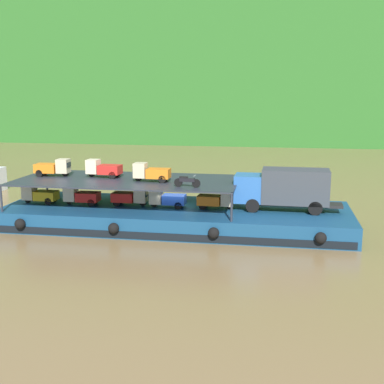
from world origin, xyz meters
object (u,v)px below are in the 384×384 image
Objects in this scene: covered_lorry at (284,188)px; mini_truck_upper_mid at (103,169)px; mini_truck_upper_fore at (151,172)px; mini_truck_lower_stern at (39,194)px; mini_truck_lower_bow at (217,200)px; motorcycle_upper_port at (187,181)px; mini_truck_lower_aft at (81,196)px; mini_truck_lower_mid at (130,196)px; mini_truck_lower_fore at (167,198)px; cargo_barge at (176,217)px; mini_truck_upper_stern at (53,167)px.

mini_truck_upper_mid is at bearing 177.64° from covered_lorry.
mini_truck_upper_mid is at bearing 163.81° from mini_truck_upper_fore.
covered_lorry is 2.88× the size of mini_truck_lower_stern.
mini_truck_lower_bow is 3.39m from motorcycle_upper_port.
mini_truck_lower_aft is at bearing -141.36° from mini_truck_upper_mid.
mini_truck_lower_fore is (2.93, -0.24, 0.00)m from mini_truck_lower_mid.
mini_truck_lower_bow is at bearing 0.11° from cargo_barge.
mini_truck_lower_fore is at bearing -10.67° from mini_truck_upper_mid.
mini_truck_upper_mid is (-14.05, 0.58, 1.00)m from covered_lorry.
mini_truck_lower_fore is 1.45× the size of motorcycle_upper_port.
covered_lorry is 8.79m from mini_truck_lower_fore.
covered_lorry is at bearing -2.36° from mini_truck_upper_mid.
mini_truck_upper_fore is at bearing -166.52° from cargo_barge.
mini_truck_lower_bow is 1.02× the size of mini_truck_upper_fore.
mini_truck_upper_stern reaches higher than mini_truck_lower_stern.
mini_truck_upper_stern is 1.46× the size of motorcycle_upper_port.
mini_truck_upper_fore reaches higher than covered_lorry.
mini_truck_lower_aft is 1.45× the size of motorcycle_upper_port.
mini_truck_lower_stern is 1.00× the size of mini_truck_lower_mid.
mini_truck_lower_stern is at bearing -177.64° from cargo_barge.
mini_truck_upper_mid reaches higher than mini_truck_lower_stern.
mini_truck_lower_mid is at bearing -5.52° from mini_truck_upper_stern.
mini_truck_lower_fore is (-0.63, -0.21, 1.44)m from cargo_barge.
mini_truck_upper_stern is 11.72m from motorcycle_upper_port.
mini_truck_lower_stern is 1.00× the size of mini_truck_upper_fore.
mini_truck_lower_mid is at bearing 179.81° from mini_truck_lower_bow.
mini_truck_upper_mid is 4.36m from mini_truck_upper_fore.
mini_truck_lower_aft and mini_truck_lower_fore have the same top height.
mini_truck_lower_aft and mini_truck_lower_bow have the same top height.
mini_truck_lower_mid is at bearing 5.85° from mini_truck_lower_aft.
mini_truck_lower_stern is 0.99× the size of mini_truck_lower_fore.
cargo_barge is 4.10m from motorcycle_upper_port.
mini_truck_lower_mid is (7.27, 0.48, 0.00)m from mini_truck_lower_stern.
mini_truck_upper_mid is (-5.96, 0.79, 3.44)m from cargo_barge.
mini_truck_upper_fore is 1.44× the size of motorcycle_upper_port.
mini_truck_upper_stern is 1.01× the size of mini_truck_upper_fore.
cargo_barge is 13.75× the size of motorcycle_upper_port.
motorcycle_upper_port reaches higher than mini_truck_lower_mid.
mini_truck_lower_stern and mini_truck_lower_aft have the same top height.
mini_truck_lower_stern is (-10.83, -0.45, 1.44)m from cargo_barge.
mini_truck_lower_mid is (3.85, 0.39, 0.00)m from mini_truck_lower_aft.
mini_truck_upper_fore reaches higher than cargo_barge.
mini_truck_upper_stern is at bearing 55.71° from mini_truck_lower_stern.
mini_truck_upper_fore is at bearing 149.22° from motorcycle_upper_port.
mini_truck_lower_bow is at bearing 50.53° from motorcycle_upper_port.
mini_truck_lower_mid is 6.85m from mini_truck_upper_stern.
cargo_barge is 6.93m from mini_truck_upper_mid.
mini_truck_upper_stern is (-9.44, 0.87, 2.00)m from mini_truck_lower_fore.
mini_truck_lower_mid is 1.45× the size of motorcycle_upper_port.
mini_truck_upper_fore reaches higher than mini_truck_lower_mid.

